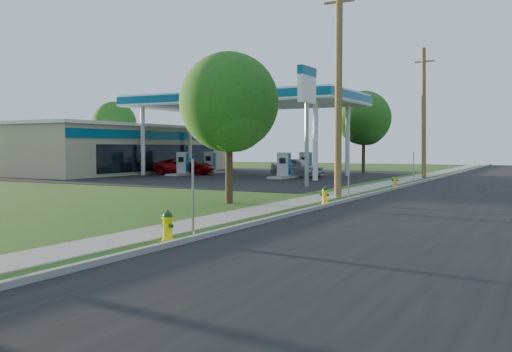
{
  "coord_description": "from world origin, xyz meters",
  "views": [
    {
      "loc": [
        8.35,
        -7.55,
        2.3
      ],
      "look_at": [
        0.0,
        8.0,
        1.4
      ],
      "focal_mm": 40.0,
      "sensor_mm": 36.0,
      "label": 1
    }
  ],
  "objects_px": {
    "utility_pole_far": "(424,113)",
    "hydrant_mid": "(325,195)",
    "car_red": "(185,166)",
    "car_silver": "(297,167)",
    "hydrant_near": "(168,226)",
    "fuel_pump_ne": "(284,169)",
    "fuel_pump_se": "(306,167)",
    "fuel_pump_nw": "(183,167)",
    "tree_verge": "(230,106)",
    "hydrant_far": "(395,181)",
    "tree_back": "(115,125)",
    "price_pylon": "(307,92)",
    "utility_pole_mid": "(339,88)",
    "fuel_pump_sw": "(210,165)",
    "tree_lot": "(365,120)"
  },
  "relations": [
    {
      "from": "tree_lot",
      "to": "hydrant_near",
      "type": "height_order",
      "value": "tree_lot"
    },
    {
      "from": "utility_pole_far",
      "to": "hydrant_far",
      "type": "xyz_separation_m",
      "value": [
        0.52,
        -9.91,
        -4.43
      ]
    },
    {
      "from": "utility_pole_far",
      "to": "hydrant_near",
      "type": "bearing_deg",
      "value": -89.03
    },
    {
      "from": "car_red",
      "to": "hydrant_near",
      "type": "bearing_deg",
      "value": -164.67
    },
    {
      "from": "tree_lot",
      "to": "car_red",
      "type": "bearing_deg",
      "value": -141.64
    },
    {
      "from": "fuel_pump_se",
      "to": "hydrant_mid",
      "type": "xyz_separation_m",
      "value": [
        9.44,
        -19.99,
        -0.37
      ]
    },
    {
      "from": "utility_pole_mid",
      "to": "hydrant_far",
      "type": "distance_m",
      "value": 9.31
    },
    {
      "from": "tree_lot",
      "to": "fuel_pump_ne",
      "type": "bearing_deg",
      "value": -103.66
    },
    {
      "from": "utility_pole_far",
      "to": "hydrant_mid",
      "type": "bearing_deg",
      "value": -88.53
    },
    {
      "from": "hydrant_near",
      "to": "car_red",
      "type": "distance_m",
      "value": 33.5
    },
    {
      "from": "tree_back",
      "to": "car_silver",
      "type": "distance_m",
      "value": 26.46
    },
    {
      "from": "tree_verge",
      "to": "tree_back",
      "type": "xyz_separation_m",
      "value": [
        -31.12,
        27.6,
        0.71
      ]
    },
    {
      "from": "utility_pole_mid",
      "to": "utility_pole_far",
      "type": "distance_m",
      "value": 18.0
    },
    {
      "from": "fuel_pump_ne",
      "to": "hydrant_mid",
      "type": "bearing_deg",
      "value": -59.45
    },
    {
      "from": "tree_back",
      "to": "tree_verge",
      "type": "bearing_deg",
      "value": -41.57
    },
    {
      "from": "utility_pole_far",
      "to": "tree_verge",
      "type": "distance_m",
      "value": 22.88
    },
    {
      "from": "fuel_pump_nw",
      "to": "fuel_pump_se",
      "type": "distance_m",
      "value": 9.85
    },
    {
      "from": "tree_verge",
      "to": "utility_pole_mid",
      "type": "bearing_deg",
      "value": 58.14
    },
    {
      "from": "hydrant_near",
      "to": "car_red",
      "type": "relative_size",
      "value": 0.15
    },
    {
      "from": "price_pylon",
      "to": "car_red",
      "type": "relative_size",
      "value": 1.36
    },
    {
      "from": "tree_lot",
      "to": "car_silver",
      "type": "height_order",
      "value": "tree_lot"
    },
    {
      "from": "hydrant_near",
      "to": "hydrant_mid",
      "type": "height_order",
      "value": "hydrant_near"
    },
    {
      "from": "fuel_pump_sw",
      "to": "car_silver",
      "type": "distance_m",
      "value": 9.09
    },
    {
      "from": "tree_back",
      "to": "fuel_pump_se",
      "type": "bearing_deg",
      "value": -13.25
    },
    {
      "from": "utility_pole_mid",
      "to": "fuel_pump_se",
      "type": "bearing_deg",
      "value": 117.63
    },
    {
      "from": "utility_pole_mid",
      "to": "car_silver",
      "type": "bearing_deg",
      "value": 120.14
    },
    {
      "from": "fuel_pump_se",
      "to": "hydrant_near",
      "type": "distance_m",
      "value": 31.86
    },
    {
      "from": "price_pylon",
      "to": "hydrant_mid",
      "type": "bearing_deg",
      "value": -62.41
    },
    {
      "from": "price_pylon",
      "to": "hydrant_far",
      "type": "height_order",
      "value": "price_pylon"
    },
    {
      "from": "utility_pole_far",
      "to": "hydrant_near",
      "type": "height_order",
      "value": "utility_pole_far"
    },
    {
      "from": "hydrant_mid",
      "to": "tree_lot",
      "type": "bearing_deg",
      "value": 104.25
    },
    {
      "from": "fuel_pump_ne",
      "to": "fuel_pump_se",
      "type": "height_order",
      "value": "same"
    },
    {
      "from": "car_red",
      "to": "car_silver",
      "type": "height_order",
      "value": "car_silver"
    },
    {
      "from": "utility_pole_mid",
      "to": "car_silver",
      "type": "xyz_separation_m",
      "value": [
        -8.95,
        15.42,
        -4.2
      ]
    },
    {
      "from": "tree_back",
      "to": "car_red",
      "type": "xyz_separation_m",
      "value": [
        15.52,
        -8.78,
        -3.97
      ]
    },
    {
      "from": "fuel_pump_nw",
      "to": "tree_verge",
      "type": "height_order",
      "value": "tree_verge"
    },
    {
      "from": "utility_pole_far",
      "to": "hydrant_far",
      "type": "bearing_deg",
      "value": -86.99
    },
    {
      "from": "tree_back",
      "to": "car_red",
      "type": "height_order",
      "value": "tree_back"
    },
    {
      "from": "hydrant_far",
      "to": "car_silver",
      "type": "height_order",
      "value": "car_silver"
    },
    {
      "from": "fuel_pump_nw",
      "to": "fuel_pump_ne",
      "type": "relative_size",
      "value": 1.0
    },
    {
      "from": "price_pylon",
      "to": "utility_pole_far",
      "type": "bearing_deg",
      "value": 72.67
    },
    {
      "from": "hydrant_mid",
      "to": "tree_back",
      "type": "bearing_deg",
      "value": 143.15
    },
    {
      "from": "fuel_pump_se",
      "to": "price_pylon",
      "type": "bearing_deg",
      "value": -66.5
    },
    {
      "from": "car_silver",
      "to": "hydrant_near",
      "type": "bearing_deg",
      "value": -144.83
    },
    {
      "from": "fuel_pump_nw",
      "to": "car_red",
      "type": "xyz_separation_m",
      "value": [
        -0.6,
        1.14,
        -0.02
      ]
    },
    {
      "from": "utility_pole_mid",
      "to": "utility_pole_far",
      "type": "bearing_deg",
      "value": 90.0
    },
    {
      "from": "hydrant_mid",
      "to": "fuel_pump_sw",
      "type": "bearing_deg",
      "value": 132.69
    },
    {
      "from": "hydrant_near",
      "to": "hydrant_mid",
      "type": "distance_m",
      "value": 10.44
    },
    {
      "from": "fuel_pump_se",
      "to": "car_red",
      "type": "height_order",
      "value": "fuel_pump_se"
    },
    {
      "from": "fuel_pump_nw",
      "to": "tree_verge",
      "type": "distance_m",
      "value": 23.41
    }
  ]
}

